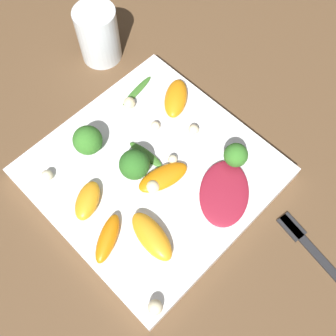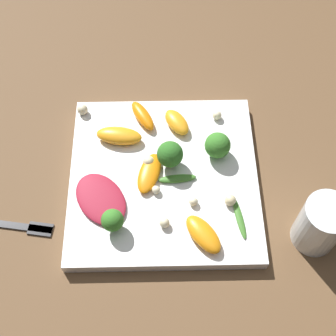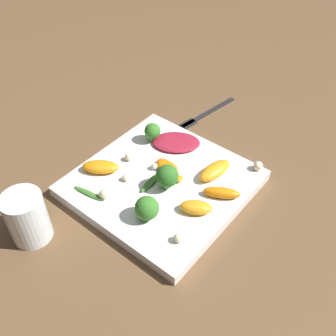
% 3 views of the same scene
% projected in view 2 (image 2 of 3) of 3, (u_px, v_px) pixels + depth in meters
% --- Properties ---
extents(ground_plane, '(2.40, 2.40, 0.00)m').
position_uv_depth(ground_plane, '(166.00, 182.00, 0.76)').
color(ground_plane, brown).
extents(plate, '(0.30, 0.30, 0.02)m').
position_uv_depth(plate, '(166.00, 179.00, 0.75)').
color(plate, white).
rests_on(plate, ground_plane).
extents(drinking_glass, '(0.07, 0.07, 0.09)m').
position_uv_depth(drinking_glass, '(323.00, 224.00, 0.67)').
color(drinking_glass, white).
rests_on(drinking_glass, ground_plane).
extents(fork, '(0.17, 0.04, 0.01)m').
position_uv_depth(fork, '(13.00, 225.00, 0.72)').
color(fork, '#262628').
rests_on(fork, ground_plane).
extents(radicchio_leaf_0, '(0.11, 0.12, 0.01)m').
position_uv_depth(radicchio_leaf_0, '(103.00, 199.00, 0.71)').
color(radicchio_leaf_0, maroon).
rests_on(radicchio_leaf_0, plate).
extents(orange_segment_0, '(0.05, 0.06, 0.02)m').
position_uv_depth(orange_segment_0, '(179.00, 122.00, 0.78)').
color(orange_segment_0, orange).
rests_on(orange_segment_0, plate).
extents(orange_segment_1, '(0.08, 0.04, 0.02)m').
position_uv_depth(orange_segment_1, '(121.00, 136.00, 0.77)').
color(orange_segment_1, orange).
rests_on(orange_segment_1, plate).
extents(orange_segment_2, '(0.05, 0.08, 0.01)m').
position_uv_depth(orange_segment_2, '(152.00, 176.00, 0.73)').
color(orange_segment_2, orange).
rests_on(orange_segment_2, plate).
extents(orange_segment_3, '(0.05, 0.07, 0.02)m').
position_uv_depth(orange_segment_3, '(145.00, 116.00, 0.79)').
color(orange_segment_3, orange).
rests_on(orange_segment_3, plate).
extents(orange_segment_4, '(0.07, 0.08, 0.02)m').
position_uv_depth(orange_segment_4, '(206.00, 234.00, 0.68)').
color(orange_segment_4, orange).
rests_on(orange_segment_4, plate).
extents(broccoli_floret_0, '(0.03, 0.03, 0.04)m').
position_uv_depth(broccoli_floret_0, '(115.00, 221.00, 0.68)').
color(broccoli_floret_0, '#84AD5B').
rests_on(broccoli_floret_0, plate).
extents(broccoli_floret_1, '(0.04, 0.04, 0.04)m').
position_uv_depth(broccoli_floret_1, '(220.00, 145.00, 0.74)').
color(broccoli_floret_1, '#84AD5B').
rests_on(broccoli_floret_1, plate).
extents(broccoli_floret_2, '(0.04, 0.04, 0.05)m').
position_uv_depth(broccoli_floret_2, '(173.00, 154.00, 0.73)').
color(broccoli_floret_2, '#84AD5B').
rests_on(broccoli_floret_2, plate).
extents(arugula_sprig_0, '(0.02, 0.07, 0.00)m').
position_uv_depth(arugula_sprig_0, '(242.00, 218.00, 0.70)').
color(arugula_sprig_0, '#3D7528').
rests_on(arugula_sprig_0, plate).
extents(arugula_sprig_1, '(0.06, 0.02, 0.01)m').
position_uv_depth(arugula_sprig_1, '(180.00, 179.00, 0.73)').
color(arugula_sprig_1, '#3D7528').
rests_on(arugula_sprig_1, plate).
extents(macadamia_nut_0, '(0.01, 0.01, 0.01)m').
position_uv_depth(macadamia_nut_0, '(159.00, 190.00, 0.72)').
color(macadamia_nut_0, beige).
rests_on(macadamia_nut_0, plate).
extents(macadamia_nut_1, '(0.02, 0.02, 0.02)m').
position_uv_depth(macadamia_nut_1, '(85.00, 109.00, 0.80)').
color(macadamia_nut_1, beige).
rests_on(macadamia_nut_1, plate).
extents(macadamia_nut_2, '(0.02, 0.02, 0.02)m').
position_uv_depth(macadamia_nut_2, '(219.00, 115.00, 0.79)').
color(macadamia_nut_2, beige).
rests_on(macadamia_nut_2, plate).
extents(macadamia_nut_3, '(0.02, 0.02, 0.02)m').
position_uv_depth(macadamia_nut_3, '(233.00, 200.00, 0.71)').
color(macadamia_nut_3, beige).
rests_on(macadamia_nut_3, plate).
extents(macadamia_nut_4, '(0.02, 0.02, 0.02)m').
position_uv_depth(macadamia_nut_4, '(170.00, 223.00, 0.69)').
color(macadamia_nut_4, beige).
rests_on(macadamia_nut_4, plate).
extents(macadamia_nut_5, '(0.02, 0.02, 0.02)m').
position_uv_depth(macadamia_nut_5, '(151.00, 161.00, 0.74)').
color(macadamia_nut_5, beige).
rests_on(macadamia_nut_5, plate).
extents(macadamia_nut_6, '(0.01, 0.01, 0.01)m').
position_uv_depth(macadamia_nut_6, '(196.00, 201.00, 0.71)').
color(macadamia_nut_6, beige).
rests_on(macadamia_nut_6, plate).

